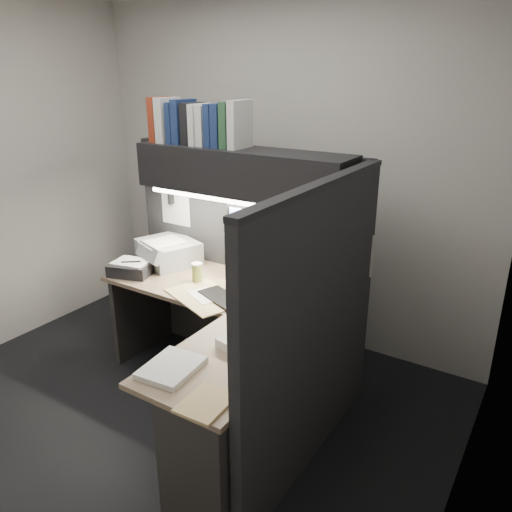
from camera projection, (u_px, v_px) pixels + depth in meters
name	position (u px, v px, depth m)	size (l,w,h in m)	color
floor	(164.00, 413.00, 3.29)	(3.50, 3.50, 0.00)	black
wall_back	(281.00, 174.00, 4.01)	(3.50, 0.04, 2.70)	beige
wall_right	(478.00, 282.00, 1.94)	(0.04, 3.00, 2.70)	beige
partition_back	(245.00, 259.00, 3.74)	(1.90, 0.06, 1.60)	black
partition_right	(314.00, 335.00, 2.66)	(0.06, 1.50, 1.60)	black
desk	(213.00, 376.00, 2.92)	(1.70, 1.53, 0.73)	#857054
overhead_shelf	(241.00, 171.00, 3.30)	(1.55, 0.34, 0.30)	black
task_light_tube	(229.00, 201.00, 3.25)	(0.04, 0.04, 1.32)	white
monitor	(263.00, 257.00, 3.34)	(0.52, 0.25, 0.56)	black
keyboard	(227.00, 302.00, 3.18)	(0.48, 0.16, 0.02)	black
mousepad	(311.00, 311.00, 3.08)	(0.23, 0.21, 0.00)	#1B2599
mouse	(310.00, 306.00, 3.09)	(0.07, 0.11, 0.04)	black
telephone	(306.00, 295.00, 3.19)	(0.24, 0.25, 0.10)	beige
coffee_cup	(197.00, 273.00, 3.48)	(0.07, 0.07, 0.13)	gold
printer	(169.00, 252.00, 3.84)	(0.44, 0.37, 0.17)	#95999B
notebook_stack	(132.00, 268.00, 3.64)	(0.29, 0.24, 0.09)	black
open_folder	(205.00, 297.00, 3.27)	(0.51, 0.34, 0.01)	tan
paper_stack_a	(248.00, 344.00, 2.66)	(0.28, 0.23, 0.05)	white
paper_stack_b	(171.00, 368.00, 2.47)	(0.24, 0.30, 0.03)	white
manila_stack	(206.00, 403.00, 2.22)	(0.20, 0.25, 0.01)	tan
binder_row	(199.00, 123.00, 3.38)	(0.73, 0.25, 0.31)	maroon
pinned_papers	(263.00, 251.00, 3.16)	(1.76, 1.31, 0.51)	white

